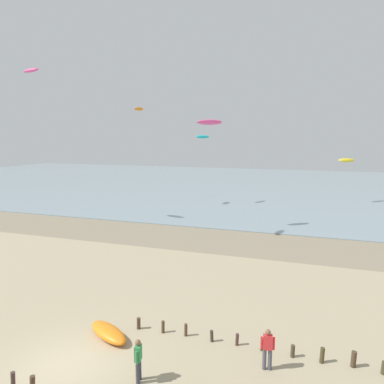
% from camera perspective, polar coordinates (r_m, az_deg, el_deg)
% --- Properties ---
extents(ground_plane, '(160.00, 160.00, 0.00)m').
position_cam_1_polar(ground_plane, '(17.25, -19.20, -24.25)').
color(ground_plane, tan).
extents(wet_sand_strip, '(120.00, 7.67, 0.01)m').
position_cam_1_polar(wet_sand_strip, '(33.38, 1.72, -7.40)').
color(wet_sand_strip, gray).
rests_on(wet_sand_strip, ground).
extents(sea, '(160.00, 70.00, 0.10)m').
position_cam_1_polar(sea, '(70.77, 10.84, 1.04)').
color(sea, '#7F939E').
rests_on(sea, ground).
extents(groyne_near, '(18.08, 0.35, 0.72)m').
position_cam_1_polar(groyne_near, '(17.45, 24.59, -23.02)').
color(groyne_near, '#4A3523').
rests_on(groyne_near, ground).
extents(person_mid_beach, '(0.29, 0.56, 1.71)m').
position_cam_1_polar(person_mid_beach, '(15.26, -8.42, -24.49)').
color(person_mid_beach, '#383842').
rests_on(person_mid_beach, ground).
extents(person_left_flank, '(0.56, 0.29, 1.71)m').
position_cam_1_polar(person_left_flank, '(16.02, 11.75, -22.84)').
color(person_left_flank, '#4C4C56').
rests_on(person_left_flank, ground).
extents(grounded_kite, '(2.75, 2.06, 0.52)m').
position_cam_1_polar(grounded_kite, '(18.48, -13.01, -20.65)').
color(grounded_kite, orange).
rests_on(grounded_kite, ground).
extents(kite_aloft_3, '(1.86, 2.65, 0.58)m').
position_cam_1_polar(kite_aloft_3, '(49.08, 1.63, 8.66)').
color(kite_aloft_3, '#19B2B7').
extents(kite_aloft_4, '(0.80, 2.18, 0.57)m').
position_cam_1_polar(kite_aloft_4, '(47.94, -8.36, 12.75)').
color(kite_aloft_4, orange).
extents(kite_aloft_6, '(2.64, 2.35, 0.71)m').
position_cam_1_polar(kite_aloft_6, '(35.54, 2.74, 10.88)').
color(kite_aloft_6, '#E54C99').
extents(kite_aloft_7, '(2.60, 1.54, 0.56)m').
position_cam_1_polar(kite_aloft_7, '(42.08, -23.96, 17.03)').
color(kite_aloft_7, '#E54C99').
extents(kite_aloft_9, '(2.78, 2.75, 0.72)m').
position_cam_1_polar(kite_aloft_9, '(54.41, 23.04, 4.62)').
color(kite_aloft_9, yellow).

